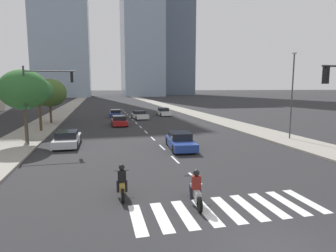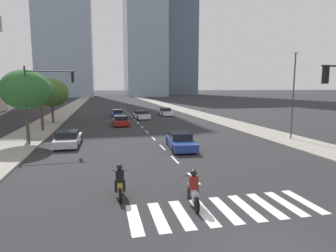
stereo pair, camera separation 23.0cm
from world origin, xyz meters
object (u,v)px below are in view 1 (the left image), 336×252
Objects in this scene: sedan_blue_0 at (180,141)px; sedan_blue_5 at (116,113)px; street_lamp_east at (292,89)px; motorcycle_trailing at (122,184)px; sedan_red_2 at (119,121)px; street_tree_second at (39,91)px; sedan_silver_3 at (67,139)px; motorcycle_third at (196,190)px; street_tree_nearest at (24,90)px; sedan_white_1 at (140,115)px; sedan_white_4 at (164,112)px; traffic_signal_far at (43,92)px; street_tree_third at (50,93)px.

sedan_blue_5 is (-3.56, 25.31, -0.02)m from sedan_blue_0.
motorcycle_trailing is at bearing -148.05° from street_lamp_east.
sedan_red_2 is 0.82× the size of street_tree_second.
sedan_silver_3 is at bearing 156.09° from sedan_red_2.
street_tree_nearest is (-9.89, 15.65, 4.00)m from motorcycle_third.
motorcycle_third is 0.28× the size of street_lamp_east.
sedan_white_1 is 1.04× the size of sedan_white_4.
sedan_blue_0 is at bearing -19.79° from traffic_signal_far.
traffic_signal_far reaches higher than street_tree_second.
sedan_silver_3 is 0.77× the size of street_tree_nearest.
street_tree_second is (-8.71, -13.85, 3.88)m from sedan_blue_5.
sedan_blue_5 is (-1.17, 35.76, -0.02)m from motorcycle_third.
street_tree_third reaches higher than sedan_red_2.
motorcycle_trailing is at bearing -162.87° from sedan_silver_3.
street_tree_second reaches higher than sedan_white_4.
sedan_blue_5 is at bearing -1.44° from sedan_red_2.
street_lamp_east reaches higher than sedan_white_4.
sedan_blue_0 is 1.02× the size of sedan_silver_3.
sedan_blue_0 is at bearing -174.11° from street_lamp_east.
street_tree_third is at bearing 14.15° from sedan_silver_3.
sedan_blue_0 is at bearing -5.20° from motorcycle_third.
sedan_silver_3 is (-5.05, -11.70, 0.01)m from sedan_red_2.
sedan_white_1 is at bearing 59.78° from traffic_signal_far.
traffic_signal_far is (-14.99, -21.73, 3.84)m from sedan_white_4.
street_tree_nearest is at bearing 138.00° from sedan_red_2.
sedan_white_4 is at bearing -87.13° from sedan_blue_5.
sedan_blue_0 is 25.56m from sedan_blue_5.
sedan_red_2 is 0.79× the size of street_tree_third.
motorcycle_third is 35.78m from sedan_blue_5.
motorcycle_trailing is 0.47× the size of sedan_red_2.
motorcycle_third is at bearing -7.72° from sedan_blue_0.
street_tree_nearest is at bearing 169.93° from street_lamp_east.
street_tree_nearest is at bearing -39.99° from sedan_white_4.
sedan_silver_3 is 1.04× the size of sedan_blue_5.
sedan_white_4 is 18.61m from street_tree_third.
sedan_red_2 is 0.71× the size of traffic_signal_far.
sedan_blue_0 is 1.13× the size of sedan_white_4.
sedan_silver_3 is at bearing -76.85° from street_tree_third.
motorcycle_third is (2.89, -1.57, -0.00)m from motorcycle_trailing.
motorcycle_third is 0.48× the size of sedan_blue_5.
street_tree_nearest is at bearing 39.96° from motorcycle_third.
traffic_signal_far is (-1.74, 0.59, 3.86)m from sedan_silver_3.
motorcycle_third is 0.49× the size of sedan_white_1.
sedan_white_4 is 0.74× the size of street_tree_third.
motorcycle_trailing is 14.24m from traffic_signal_far.
motorcycle_third is 0.48× the size of sedan_red_2.
sedan_silver_3 is at bearing -18.68° from traffic_signal_far.
motorcycle_trailing is at bearing -15.29° from sedan_white_1.
street_lamp_east reaches higher than sedan_silver_3.
motorcycle_third reaches higher than sedan_blue_0.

